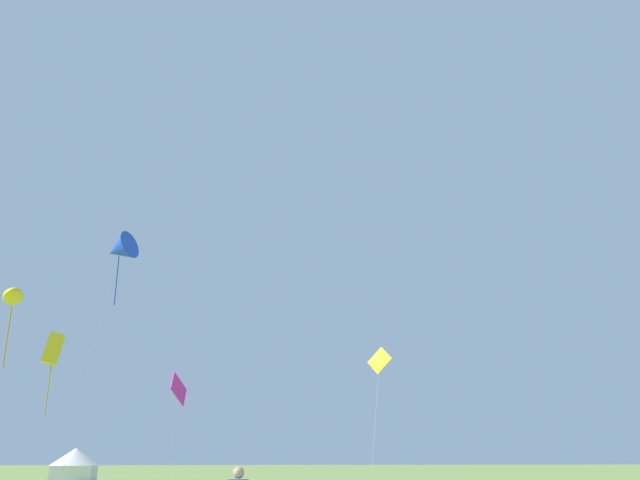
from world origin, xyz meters
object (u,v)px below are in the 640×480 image
(kite_yellow_box, at_px, (53,349))
(kite_blue_delta, at_px, (120,249))
(festival_tent_left, at_px, (75,463))
(kite_magenta_diamond, at_px, (179,389))
(kite_yellow_parafoil, at_px, (13,297))
(kite_yellow_diamond, at_px, (380,362))

(kite_yellow_box, xyz_separation_m, kite_blue_delta, (6.22, -8.29, 6.92))
(kite_yellow_box, height_order, kite_blue_delta, kite_blue_delta)
(kite_blue_delta, relative_size, festival_tent_left, 4.57)
(kite_magenta_diamond, xyz_separation_m, kite_yellow_parafoil, (-8.82, -12.04, 3.89))
(kite_blue_delta, bearing_deg, festival_tent_left, 110.01)
(kite_yellow_box, xyz_separation_m, kite_yellow_diamond, (23.96, -23.26, -3.82))
(festival_tent_left, bearing_deg, kite_magenta_diamond, -52.32)
(kite_yellow_parafoil, bearing_deg, kite_yellow_box, 97.49)
(kite_magenta_diamond, height_order, festival_tent_left, kite_magenta_diamond)
(kite_yellow_box, xyz_separation_m, kite_yellow_parafoil, (2.91, -22.13, -0.37))
(kite_yellow_parafoil, bearing_deg, kite_blue_delta, 76.54)
(kite_blue_delta, height_order, kite_yellow_parafoil, kite_blue_delta)
(kite_magenta_diamond, distance_m, kite_blue_delta, 12.60)
(kite_magenta_diamond, xyz_separation_m, kite_blue_delta, (-5.51, 1.80, 11.18))
(kite_yellow_diamond, height_order, kite_blue_delta, kite_blue_delta)
(kite_yellow_diamond, height_order, kite_yellow_parafoil, kite_yellow_parafoil)
(kite_blue_delta, bearing_deg, kite_magenta_diamond, -18.05)
(kite_yellow_parafoil, xyz_separation_m, festival_tent_left, (-0.37, 23.94, -9.12))
(kite_blue_delta, bearing_deg, kite_yellow_diamond, -40.16)
(festival_tent_left, bearing_deg, kite_yellow_parafoil, -89.12)
(kite_yellow_diamond, distance_m, kite_yellow_parafoil, 21.36)
(kite_yellow_diamond, height_order, kite_magenta_diamond, kite_yellow_diamond)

